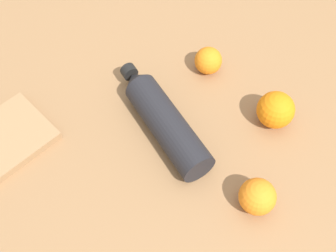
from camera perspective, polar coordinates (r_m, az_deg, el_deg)
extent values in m
plane|color=olive|center=(0.92, 3.68, -0.54)|extent=(2.40, 2.40, 0.00)
cylinder|color=black|center=(0.88, 0.00, 0.00)|extent=(0.19, 0.24, 0.07)
cone|color=black|center=(0.95, -4.37, 6.07)|extent=(0.08, 0.07, 0.07)
cylinder|color=black|center=(0.97, -5.24, 7.27)|extent=(0.04, 0.04, 0.04)
sphere|color=orange|center=(1.00, 5.43, 8.74)|extent=(0.06, 0.06, 0.06)
sphere|color=orange|center=(0.92, 14.26, 2.12)|extent=(0.08, 0.08, 0.08)
sphere|color=orange|center=(0.82, 11.92, -9.27)|extent=(0.07, 0.07, 0.07)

